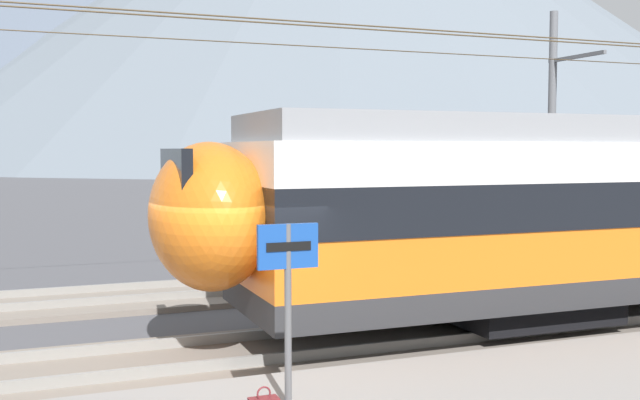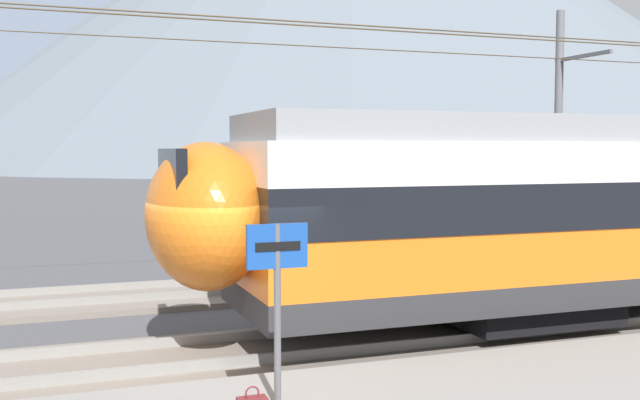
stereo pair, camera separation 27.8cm
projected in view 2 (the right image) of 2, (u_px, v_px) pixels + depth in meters
name	position (u px, v px, depth m)	size (l,w,h in m)	color
ground_plane	(225.00, 380.00, 10.54)	(400.00, 400.00, 0.00)	#4C4C51
track_near	(212.00, 359.00, 11.38)	(120.00, 3.00, 0.28)	slate
track_far	(163.00, 295.00, 16.33)	(120.00, 3.00, 0.28)	slate
catenary_mast_far_side	(561.00, 129.00, 21.89)	(41.54, 2.31, 7.37)	slate
platform_sign	(277.00, 273.00, 8.26)	(0.70, 0.08, 2.08)	#59595B
mountain_central_peak	(87.00, 25.00, 196.98)	(178.41, 178.41, 72.81)	#515B6B
mountain_right_ridge	(353.00, 1.00, 175.33)	(199.65, 199.65, 76.62)	slate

